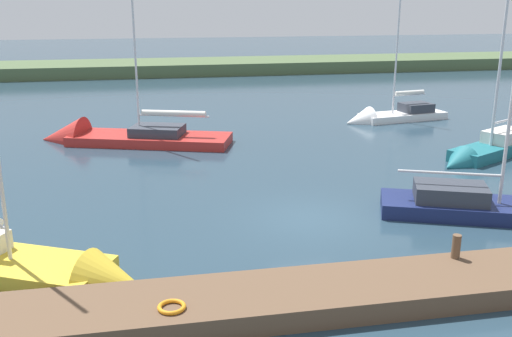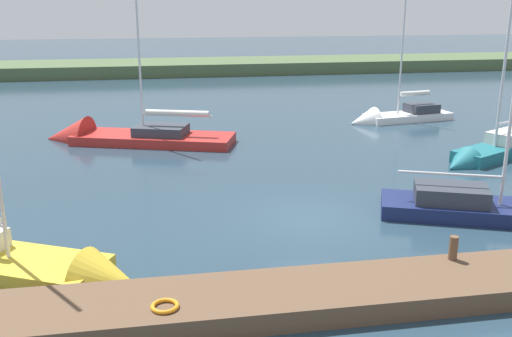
# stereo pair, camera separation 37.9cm
# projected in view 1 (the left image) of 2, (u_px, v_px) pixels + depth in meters

# --- Properties ---
(ground_plane) EXTENTS (200.00, 200.00, 0.00)m
(ground_plane) POSITION_uv_depth(u_px,v_px,m) (309.00, 219.00, 20.20)
(ground_plane) COLOR #263D4C
(far_shoreline) EXTENTS (180.00, 8.00, 2.40)m
(far_shoreline) POSITION_uv_depth(u_px,v_px,m) (195.00, 72.00, 60.59)
(far_shoreline) COLOR #4C603D
(far_shoreline) RESTS_ON ground_plane
(dock_pier) EXTENTS (27.06, 2.30, 0.56)m
(dock_pier) POSITION_uv_depth(u_px,v_px,m) (373.00, 290.00, 14.71)
(dock_pier) COLOR brown
(dock_pier) RESTS_ON ground_plane
(mooring_post_near) EXTENTS (0.24, 0.24, 0.67)m
(mooring_post_near) POSITION_uv_depth(u_px,v_px,m) (456.00, 246.00, 15.79)
(mooring_post_near) COLOR brown
(mooring_post_near) RESTS_ON dock_pier
(life_ring_buoy) EXTENTS (0.66, 0.66, 0.10)m
(life_ring_buoy) POSITION_uv_depth(u_px,v_px,m) (172.00, 307.00, 13.25)
(life_ring_buoy) COLOR orange
(life_ring_buoy) RESTS_ON dock_pier
(sailboat_inner_slip) EXTENTS (10.55, 5.75, 10.42)m
(sailboat_inner_slip) POSITION_uv_depth(u_px,v_px,m) (115.00, 140.00, 30.95)
(sailboat_inner_slip) COLOR #B22823
(sailboat_inner_slip) RESTS_ON ground_plane
(sailboat_outer_mooring) EXTENTS (8.79, 5.71, 9.32)m
(sailboat_outer_mooring) POSITION_uv_depth(u_px,v_px,m) (22.00, 272.00, 16.04)
(sailboat_outer_mooring) COLOR gold
(sailboat_outer_mooring) RESTS_ON ground_plane
(sailboat_behind_pier) EXTENTS (6.93, 4.63, 8.42)m
(sailboat_behind_pier) POSITION_uv_depth(u_px,v_px,m) (487.00, 153.00, 28.02)
(sailboat_behind_pier) COLOR #1E6B75
(sailboat_behind_pier) RESTS_ON ground_plane
(sailboat_mid_channel) EXTENTS (7.07, 3.00, 8.23)m
(sailboat_mid_channel) POSITION_uv_depth(u_px,v_px,m) (388.00, 118.00, 36.47)
(sailboat_mid_channel) COLOR white
(sailboat_mid_channel) RESTS_ON ground_plane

